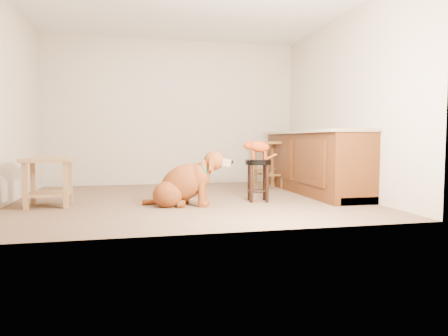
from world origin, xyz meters
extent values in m
cube|color=brown|center=(0.00, 0.00, 0.00)|extent=(4.50, 4.00, 0.01)
cube|color=#C4B39E|center=(0.00, 2.00, 1.30)|extent=(4.50, 0.04, 2.60)
cube|color=#C4B39E|center=(0.00, -2.00, 1.30)|extent=(4.50, 0.04, 2.60)
cube|color=#C4B39E|center=(-2.25, 0.00, 1.30)|extent=(0.04, 4.00, 2.60)
cube|color=#C4B39E|center=(2.25, 0.00, 1.30)|extent=(0.04, 4.00, 2.60)
cube|color=silver|center=(0.00, 0.00, 2.60)|extent=(4.50, 4.00, 0.04)
cube|color=#4D250D|center=(1.95, 0.30, 0.45)|extent=(0.60, 2.50, 0.90)
cube|color=gray|center=(1.92, 0.30, 0.92)|extent=(0.70, 2.56, 0.04)
cube|color=black|center=(1.99, 0.30, 0.05)|extent=(0.52, 2.50, 0.10)
cube|color=#4D250D|center=(1.64, -0.25, 0.50)|extent=(0.02, 0.90, 0.62)
cube|color=#4D250D|center=(1.64, 0.85, 0.50)|extent=(0.02, 0.90, 0.62)
cube|color=#3F1D0B|center=(1.63, -0.25, 0.50)|extent=(0.02, 0.60, 0.40)
cube|color=#3F1D0B|center=(1.63, 0.85, 0.50)|extent=(0.02, 0.60, 0.40)
cylinder|color=black|center=(0.98, -0.27, 0.24)|extent=(0.04, 0.04, 0.48)
cylinder|color=black|center=(0.78, -0.24, 0.24)|extent=(0.04, 0.04, 0.48)
cylinder|color=black|center=(0.95, -0.47, 0.24)|extent=(0.04, 0.04, 0.48)
cylinder|color=black|center=(0.75, -0.45, 0.24)|extent=(0.04, 0.04, 0.48)
torus|color=black|center=(0.87, -0.36, 0.14)|extent=(0.32, 0.32, 0.02)
cylinder|color=black|center=(0.87, -0.36, 0.52)|extent=(0.34, 0.34, 0.07)
cube|color=brown|center=(1.61, 1.17, 0.37)|extent=(0.05, 0.05, 0.74)
cube|color=brown|center=(1.28, 1.12, 0.37)|extent=(0.05, 0.05, 0.74)
cube|color=brown|center=(1.67, 0.84, 0.37)|extent=(0.05, 0.05, 0.74)
cube|color=brown|center=(1.34, 0.79, 0.37)|extent=(0.05, 0.05, 0.74)
cube|color=brown|center=(1.47, 0.98, 0.76)|extent=(0.48, 0.48, 0.04)
cube|color=#956E45|center=(-1.51, 0.05, 0.27)|extent=(0.06, 0.06, 0.54)
cube|color=#956E45|center=(-1.95, 0.04, 0.27)|extent=(0.06, 0.06, 0.54)
cube|color=#956E45|center=(-1.49, -0.38, 0.27)|extent=(0.06, 0.06, 0.54)
cube|color=#956E45|center=(-1.93, -0.40, 0.27)|extent=(0.06, 0.06, 0.54)
cube|color=#956E45|center=(-1.72, -0.17, 0.56)|extent=(0.59, 0.59, 0.04)
cube|color=#956E45|center=(-1.72, -0.17, 0.15)|extent=(0.50, 0.50, 0.03)
ellipsoid|color=brown|center=(-0.25, -0.31, 0.15)|extent=(0.42, 0.38, 0.32)
ellipsoid|color=brown|center=(-0.32, -0.57, 0.15)|extent=(0.42, 0.38, 0.32)
cylinder|color=brown|center=(-0.08, -0.34, 0.04)|extent=(0.11, 0.12, 0.10)
cylinder|color=brown|center=(-0.17, -0.63, 0.04)|extent=(0.11, 0.12, 0.10)
ellipsoid|color=brown|center=(-0.12, -0.49, 0.28)|extent=(0.81, 0.58, 0.66)
ellipsoid|color=brown|center=(0.06, -0.54, 0.36)|extent=(0.35, 0.37, 0.33)
cylinder|color=brown|center=(0.12, -0.47, 0.19)|extent=(0.11, 0.11, 0.38)
cylinder|color=brown|center=(0.07, -0.64, 0.19)|extent=(0.11, 0.11, 0.38)
sphere|color=brown|center=(0.15, -0.48, 0.03)|extent=(0.10, 0.10, 0.10)
sphere|color=brown|center=(0.10, -0.65, 0.03)|extent=(0.10, 0.10, 0.10)
cylinder|color=brown|center=(0.14, -0.57, 0.46)|extent=(0.28, 0.23, 0.24)
ellipsoid|color=brown|center=(0.23, -0.59, 0.55)|extent=(0.30, 0.28, 0.23)
cube|color=#91725B|center=(0.36, -0.63, 0.53)|extent=(0.18, 0.13, 0.11)
sphere|color=black|center=(0.43, -0.65, 0.54)|extent=(0.06, 0.06, 0.06)
cube|color=brown|center=(0.25, -0.49, 0.52)|extent=(0.07, 0.07, 0.17)
cube|color=brown|center=(0.18, -0.69, 0.52)|extent=(0.07, 0.07, 0.17)
torus|color=#0D6964|center=(0.14, -0.57, 0.45)|extent=(0.19, 0.25, 0.20)
cylinder|color=#D8BF4C|center=(0.19, -0.58, 0.38)|extent=(0.02, 0.04, 0.04)
cylinder|color=brown|center=(-0.47, -0.33, 0.04)|extent=(0.31, 0.09, 0.07)
ellipsoid|color=#8F300E|center=(0.88, -0.36, 0.72)|extent=(0.30, 0.17, 0.18)
cylinder|color=#8F300E|center=(0.80, -0.31, 0.60)|extent=(0.03, 0.03, 0.11)
sphere|color=#8F300E|center=(0.80, -0.31, 0.56)|extent=(0.04, 0.04, 0.04)
cylinder|color=#8F300E|center=(0.79, -0.39, 0.60)|extent=(0.03, 0.03, 0.11)
sphere|color=#8F300E|center=(0.79, -0.39, 0.56)|extent=(0.04, 0.04, 0.04)
cylinder|color=#8F300E|center=(0.96, -0.33, 0.60)|extent=(0.03, 0.03, 0.11)
sphere|color=#8F300E|center=(0.96, -0.33, 0.56)|extent=(0.04, 0.04, 0.04)
cylinder|color=#8F300E|center=(0.95, -0.41, 0.60)|extent=(0.03, 0.03, 0.11)
sphere|color=#8F300E|center=(0.95, -0.41, 0.56)|extent=(0.04, 0.04, 0.04)
sphere|color=#8F300E|center=(0.73, -0.34, 0.73)|extent=(0.10, 0.10, 0.10)
sphere|color=#8F300E|center=(0.69, -0.33, 0.72)|extent=(0.04, 0.04, 0.04)
sphere|color=brown|center=(0.67, -0.33, 0.72)|extent=(0.02, 0.02, 0.02)
cone|color=#8F300E|center=(0.75, -0.31, 0.79)|extent=(0.05, 0.05, 0.05)
cone|color=#C66B60|center=(0.74, -0.31, 0.79)|extent=(0.03, 0.03, 0.03)
cone|color=#8F300E|center=(0.74, -0.37, 0.79)|extent=(0.05, 0.05, 0.05)
cone|color=#C66B60|center=(0.74, -0.37, 0.79)|extent=(0.03, 0.03, 0.03)
cylinder|color=#8F300E|center=(1.03, -0.34, 0.57)|extent=(0.22, 0.09, 0.10)
camera|label=1|loc=(-0.69, -5.32, 0.80)|focal=32.00mm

